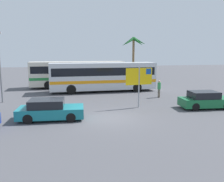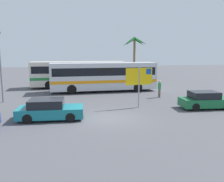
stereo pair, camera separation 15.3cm
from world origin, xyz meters
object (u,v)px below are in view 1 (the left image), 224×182
(bus_rear_coach, at_px, (78,73))
(ferry_sign, at_px, (140,78))
(car_teal, at_px, (50,110))
(bus_front_coach, at_px, (103,75))
(car_green, at_px, (205,100))
(pedestrian_by_bus, at_px, (159,87))

(bus_rear_coach, relative_size, ferry_sign, 3.61)
(car_teal, bearing_deg, bus_front_coach, 67.45)
(bus_front_coach, height_order, car_green, bus_front_coach)
(pedestrian_by_bus, bearing_deg, ferry_sign, -141.27)
(pedestrian_by_bus, bearing_deg, car_green, -80.44)
(car_green, bearing_deg, ferry_sign, 169.59)
(car_teal, xyz_separation_m, pedestrian_by_bus, (9.99, 5.57, 0.34))
(ferry_sign, relative_size, pedestrian_by_bus, 1.93)
(car_teal, relative_size, pedestrian_by_bus, 2.59)
(bus_front_coach, bearing_deg, pedestrian_by_bus, -46.54)
(bus_front_coach, xyz_separation_m, ferry_sign, (1.35, -8.41, 0.54))
(bus_rear_coach, xyz_separation_m, ferry_sign, (3.78, -12.41, 0.54))
(car_teal, bearing_deg, bus_rear_coach, 83.26)
(ferry_sign, relative_size, car_green, 0.78)
(bus_front_coach, xyz_separation_m, car_green, (6.26, -9.82, -1.15))
(car_green, height_order, pedestrian_by_bus, pedestrian_by_bus)
(ferry_sign, bearing_deg, bus_rear_coach, 100.76)
(ferry_sign, relative_size, car_teal, 0.74)
(bus_front_coach, distance_m, car_green, 11.70)
(bus_front_coach, relative_size, car_teal, 2.69)
(ferry_sign, height_order, pedestrian_by_bus, ferry_sign)
(bus_rear_coach, relative_size, car_teal, 2.69)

